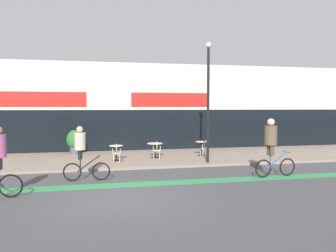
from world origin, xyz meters
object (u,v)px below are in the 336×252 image
Objects in this scene: bistro_table_2 at (201,146)px; cafe_chair_2_near at (205,147)px; bistro_table_0 at (116,150)px; cyclist_1 at (82,150)px; cafe_chair_0_near at (117,152)px; cyclist_0 at (272,142)px; lamp_post at (208,94)px; bistro_table_1 at (155,147)px; cafe_chair_1_near at (157,149)px; planter_pot at (75,141)px.

cafe_chair_2_near is at bearing -89.41° from bistro_table_2.
cyclist_1 is at bearing -111.78° from bistro_table_0.
cyclist_0 is (5.69, -3.72, 0.70)m from cafe_chair_0_near.
lamp_post reaches higher than cafe_chair_0_near.
bistro_table_0 is 0.13× the size of lamp_post.
bistro_table_0 is at bearing 71.95° from cyclist_1.
lamp_post reaches higher than cyclist_0.
bistro_table_1 is at bearing -175.11° from bistro_table_2.
bistro_table_1 is 0.35× the size of cyclist_0.
cyclist_0 is 1.13× the size of cyclist_1.
cafe_chair_1_near is at bearing 49.42° from cyclist_1.
cafe_chair_0_near is at bearing -59.41° from planter_pot.
planter_pot reaches higher than bistro_table_1.
cyclist_0 is at bearing -118.19° from cafe_chair_0_near.
bistro_table_1 is 0.88× the size of cafe_chair_0_near.
lamp_post is (6.21, -4.32, 2.46)m from planter_pot.
cyclist_1 is (-1.40, -2.89, 0.50)m from cafe_chair_0_near.
cafe_chair_2_near is at bearing 35.57° from cyclist_1.
bistro_table_2 is at bearing 97.56° from cyclist_0.
cafe_chair_1_near is (1.97, -0.06, -0.00)m from bistro_table_0.
lamp_post reaches higher than cafe_chair_1_near.
bistro_table_1 is (1.98, 0.57, 0.01)m from bistro_table_0.
cafe_chair_1_near is at bearing -91.01° from bistro_table_1.
cafe_chair_2_near is (4.50, 0.16, -0.00)m from bistro_table_0.
lamp_post reaches higher than bistro_table_2.
cafe_chair_1_near reaches higher than bistro_table_0.
cafe_chair_0_near and cafe_chair_2_near have the same top height.
planter_pot is 0.24× the size of lamp_post.
cafe_chair_1_near is 1.00× the size of cafe_chair_2_near.
cyclist_0 reaches higher than planter_pot.
bistro_table_1 is 6.19m from cyclist_0.
cyclist_0 reaches higher than bistro_table_1.
cafe_chair_1_near is 0.40× the size of cyclist_0.
bistro_table_1 is 0.40× the size of cyclist_1.
cyclist_1 is at bearing -83.84° from planter_pot.
cafe_chair_0_near is at bearing 141.36° from cyclist_0.
lamp_post is at bearing -99.79° from bistro_table_2.
bistro_table_0 is at bearing -164.04° from bistro_table_1.
planter_pot is at bearing 62.26° from cafe_chair_1_near.
cyclist_0 is (7.78, -7.25, 0.52)m from planter_pot.
lamp_post reaches higher than bistro_table_0.
bistro_table_0 is 3.59m from planter_pot.
cafe_chair_2_near is 0.40× the size of cyclist_0.
bistro_table_0 is at bearing -54.22° from planter_pot.
bistro_table_2 is at bearing 39.77° from cyclist_1.
lamp_post is (2.15, -1.36, 2.64)m from cafe_chair_1_near.
cafe_chair_2_near is at bearing 1.98° from bistro_table_0.
cafe_chair_1_near is at bearing -68.98° from cafe_chair_0_near.
cyclist_0 reaches higher than cyclist_1.
bistro_table_0 is 0.81× the size of cafe_chair_0_near.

